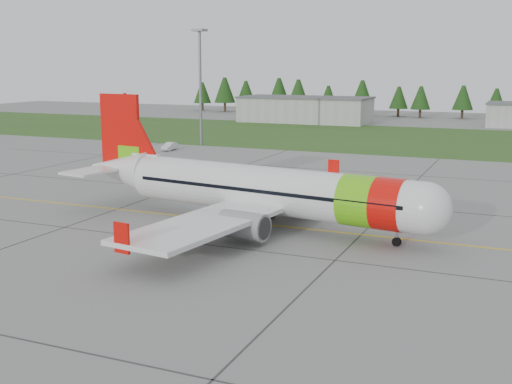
% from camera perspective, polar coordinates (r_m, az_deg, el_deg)
% --- Properties ---
extents(ground, '(320.00, 320.00, 0.00)m').
position_cam_1_polar(ground, '(51.68, -3.70, -4.79)').
color(ground, gray).
rests_on(ground, ground).
extents(aircraft, '(37.49, 34.87, 11.39)m').
position_cam_1_polar(aircraft, '(57.23, 0.40, 0.19)').
color(aircraft, white).
rests_on(aircraft, ground).
extents(follow_me_car, '(1.50, 1.66, 3.49)m').
position_cam_1_polar(follow_me_car, '(53.25, -8.00, -2.46)').
color(follow_me_car, yellow).
rests_on(follow_me_car, ground).
extents(service_van, '(1.48, 1.41, 4.03)m').
position_cam_1_polar(service_van, '(109.70, -7.68, 4.74)').
color(service_van, silver).
rests_on(service_van, ground).
extents(grass_strip, '(320.00, 50.00, 0.03)m').
position_cam_1_polar(grass_strip, '(129.04, 13.01, 4.63)').
color(grass_strip, '#30561E').
rests_on(grass_strip, ground).
extents(taxi_guideline, '(120.00, 0.25, 0.02)m').
position_cam_1_polar(taxi_guideline, '(58.67, -0.17, -2.80)').
color(taxi_guideline, gold).
rests_on(taxi_guideline, ground).
extents(hangar_west, '(32.00, 14.00, 6.00)m').
position_cam_1_polar(hangar_west, '(163.35, 4.39, 7.27)').
color(hangar_west, '#A8A8A3').
rests_on(hangar_west, ground).
extents(floodlight_mast, '(0.50, 0.50, 20.00)m').
position_cam_1_polar(floodlight_mast, '(115.98, -4.96, 9.11)').
color(floodlight_mast, slate).
rests_on(floodlight_mast, ground).
extents(treeline, '(160.00, 8.00, 10.00)m').
position_cam_1_polar(treeline, '(183.88, 16.26, 7.92)').
color(treeline, '#1C3F14').
rests_on(treeline, ground).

